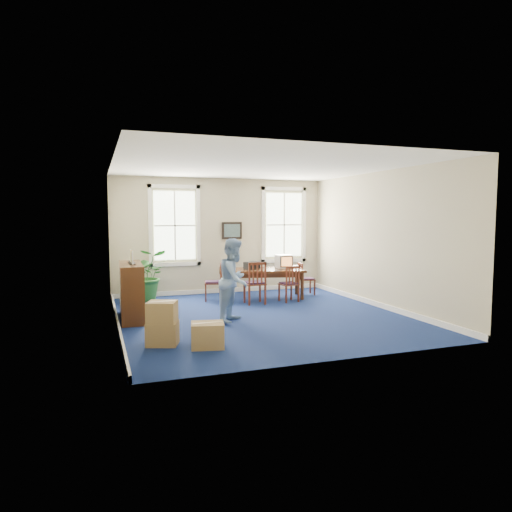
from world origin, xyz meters
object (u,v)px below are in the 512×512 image
object	(u,v)px
cardboard_boxes	(173,320)
conference_table	(261,283)
crt_tv	(284,261)
man	(234,280)
credenza	(131,290)
potted_plant	(146,275)
chair_near_left	(255,283)

from	to	relation	value
cardboard_boxes	conference_table	bearing A→B (deg)	50.62
conference_table	crt_tv	distance (m)	0.87
conference_table	man	bearing A→B (deg)	-107.29
man	credenza	bearing A→B (deg)	103.51
credenza	potted_plant	size ratio (longest dim) A/B	1.19
credenza	cardboard_boxes	size ratio (longest dim) A/B	1.16
chair_near_left	man	distance (m)	1.92
crt_tv	chair_near_left	size ratio (longest dim) A/B	0.41
conference_table	chair_near_left	size ratio (longest dim) A/B	2.13
cardboard_boxes	chair_near_left	bearing A→B (deg)	48.62
man	credenza	distance (m)	2.20
chair_near_left	cardboard_boxes	distance (m)	3.72
potted_plant	conference_table	bearing A→B (deg)	-10.75
potted_plant	credenza	bearing A→B (deg)	-104.49
chair_near_left	crt_tv	bearing A→B (deg)	-142.35
man	cardboard_boxes	xyz separation A→B (m)	(-1.45, -1.18, -0.46)
crt_tv	potted_plant	size ratio (longest dim) A/B	0.32
chair_near_left	cardboard_boxes	xyz separation A→B (m)	(-2.46, -2.79, -0.14)
man	cardboard_boxes	bearing A→B (deg)	167.72
crt_tv	credenza	bearing A→B (deg)	-160.67
credenza	crt_tv	bearing A→B (deg)	21.83
conference_table	chair_near_left	world-z (taller)	chair_near_left
chair_near_left	man	world-z (taller)	man
potted_plant	cardboard_boxes	distance (m)	4.12
man	potted_plant	distance (m)	3.27
credenza	potted_plant	distance (m)	2.07
potted_plant	cardboard_boxes	size ratio (longest dim) A/B	0.98
chair_near_left	credenza	distance (m)	3.06
chair_near_left	cardboard_boxes	bearing A→B (deg)	50.24
crt_tv	credenza	distance (m)	4.38
conference_table	credenza	xyz separation A→B (m)	(-3.44, -1.44, 0.24)
potted_plant	crt_tv	bearing A→B (deg)	-8.01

